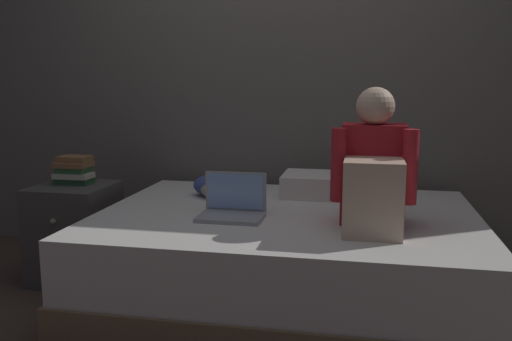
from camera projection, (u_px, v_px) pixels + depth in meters
ground_plane at (238, 324)px, 2.67m from camera, size 8.00×8.00×0.00m
wall_back at (278, 57)px, 3.61m from camera, size 5.60×0.10×2.70m
bed at (287, 259)px, 2.88m from camera, size 2.00×1.50×0.51m
nightstand at (75, 233)px, 3.23m from camera, size 0.44×0.46×0.58m
person_sitting at (373, 175)px, 2.51m from camera, size 0.39×0.44×0.66m
laptop at (233, 206)px, 2.72m from camera, size 0.32×0.23×0.22m
pillow at (330, 185)px, 3.22m from camera, size 0.56×0.36×0.13m
book_stack at (74, 170)px, 3.22m from camera, size 0.23×0.16×0.17m
clothes_pile at (218, 187)px, 3.20m from camera, size 0.32×0.24×0.13m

